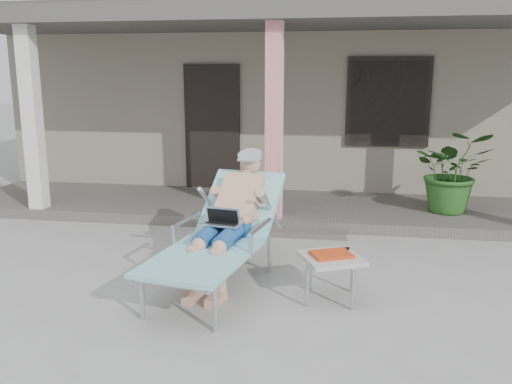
# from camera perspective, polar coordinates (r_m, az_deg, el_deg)

# --- Properties ---
(ground) EXTENTS (60.00, 60.00, 0.00)m
(ground) POSITION_cam_1_polar(r_m,az_deg,el_deg) (5.53, -1.12, -9.97)
(ground) COLOR #9E9E99
(ground) RESTS_ON ground
(house) EXTENTS (10.40, 5.40, 3.30)m
(house) POSITION_cam_1_polar(r_m,az_deg,el_deg) (11.57, 4.78, 10.20)
(house) COLOR gray
(house) RESTS_ON ground
(porch_deck) EXTENTS (10.00, 2.00, 0.15)m
(porch_deck) POSITION_cam_1_polar(r_m,az_deg,el_deg) (8.33, 2.62, -1.70)
(porch_deck) COLOR #605B56
(porch_deck) RESTS_ON ground
(porch_overhang) EXTENTS (10.00, 2.30, 2.85)m
(porch_overhang) POSITION_cam_1_polar(r_m,az_deg,el_deg) (8.05, 2.77, 17.27)
(porch_overhang) COLOR silver
(porch_overhang) RESTS_ON porch_deck
(porch_step) EXTENTS (2.00, 0.30, 0.07)m
(porch_step) POSITION_cam_1_polar(r_m,az_deg,el_deg) (7.24, 1.54, -4.18)
(porch_step) COLOR #605B56
(porch_step) RESTS_ON ground
(lounger) EXTENTS (1.14, 2.19, 1.38)m
(lounger) POSITION_cam_1_polar(r_m,az_deg,el_deg) (5.41, -3.33, -1.05)
(lounger) COLOR #B7B7BC
(lounger) RESTS_ON ground
(side_table) EXTENTS (0.68, 0.68, 0.46)m
(side_table) POSITION_cam_1_polar(r_m,az_deg,el_deg) (5.16, 7.93, -7.12)
(side_table) COLOR #AFAFAA
(side_table) RESTS_ON ground
(potted_palm) EXTENTS (1.12, 0.99, 1.18)m
(potted_palm) POSITION_cam_1_polar(r_m,az_deg,el_deg) (8.18, 20.02, 2.07)
(potted_palm) COLOR #26591E
(potted_palm) RESTS_ON porch_deck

